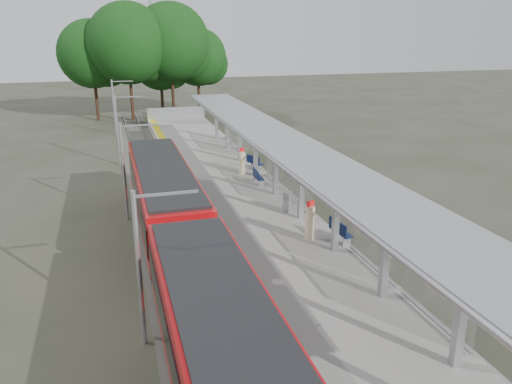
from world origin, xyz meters
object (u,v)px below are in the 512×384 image
(train, at_px, (186,254))
(bench_far, at_px, (254,162))
(bench_mid, at_px, (257,176))
(info_pillar_near, at_px, (310,223))
(bench_near, at_px, (340,230))
(litter_bin, at_px, (287,202))
(info_pillar_far, at_px, (242,163))

(train, bearing_deg, bench_far, 64.44)
(bench_mid, relative_size, info_pillar_near, 0.74)
(bench_near, bearing_deg, info_pillar_near, 148.74)
(bench_near, xyz_separation_m, bench_mid, (-1.03, 9.40, -0.03))
(bench_mid, bearing_deg, bench_near, -81.28)
(train, distance_m, bench_near, 7.32)
(train, distance_m, litter_bin, 8.59)
(litter_bin, bearing_deg, info_pillar_far, 93.57)
(bench_far, bearing_deg, bench_near, -113.12)
(train, height_order, info_pillar_far, train)
(info_pillar_near, bearing_deg, bench_mid, 74.51)
(train, bearing_deg, bench_near, 13.07)
(bench_far, relative_size, info_pillar_near, 0.74)
(info_pillar_far, distance_m, litter_bin, 7.45)
(bench_near, height_order, info_pillar_near, info_pillar_near)
(bench_mid, bearing_deg, train, -116.39)
(bench_far, relative_size, litter_bin, 1.33)
(info_pillar_far, bearing_deg, litter_bin, -108.82)
(train, height_order, litter_bin, train)
(train, xyz_separation_m, bench_mid, (6.08, 11.05, -0.57))
(train, distance_m, bench_far, 15.91)
(train, bearing_deg, info_pillar_near, 20.60)
(bench_near, bearing_deg, litter_bin, 96.52)
(bench_near, bearing_deg, bench_far, 85.51)
(bench_near, bearing_deg, info_pillar_far, 91.11)
(bench_far, distance_m, info_pillar_near, 12.16)
(bench_near, height_order, litter_bin, litter_bin)
(bench_near, height_order, bench_mid, bench_near)
(info_pillar_near, relative_size, info_pillar_far, 1.05)
(bench_mid, xyz_separation_m, info_pillar_near, (-0.16, -8.82, 0.32))
(info_pillar_near, distance_m, litter_bin, 3.73)
(bench_far, bearing_deg, litter_bin, -118.81)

